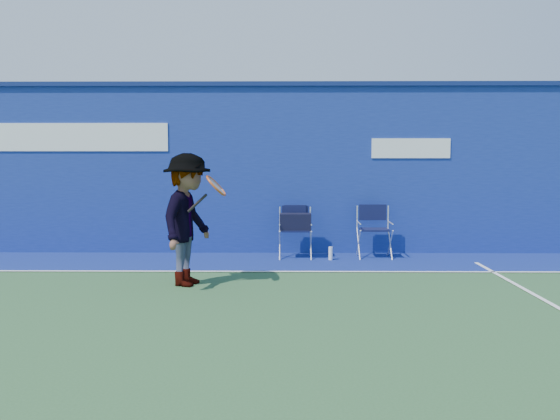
{
  "coord_description": "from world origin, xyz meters",
  "views": [
    {
      "loc": [
        1.38,
        -5.65,
        1.72
      ],
      "look_at": [
        1.29,
        2.6,
        1.0
      ],
      "focal_mm": 38.0,
      "sensor_mm": 36.0,
      "label": 1
    }
  ],
  "objects_px": {
    "directors_chair_left": "(295,236)",
    "water_bottle": "(331,254)",
    "directors_chair_right": "(374,241)",
    "tennis_player": "(188,219)"
  },
  "relations": [
    {
      "from": "directors_chair_left",
      "to": "water_bottle",
      "type": "xyz_separation_m",
      "value": [
        0.59,
        -0.23,
        -0.27
      ]
    },
    {
      "from": "directors_chair_left",
      "to": "water_bottle",
      "type": "relative_size",
      "value": 3.9
    },
    {
      "from": "directors_chair_left",
      "to": "directors_chair_right",
      "type": "distance_m",
      "value": 1.37
    },
    {
      "from": "water_bottle",
      "to": "directors_chair_left",
      "type": "bearing_deg",
      "value": 159.23
    },
    {
      "from": "directors_chair_left",
      "to": "tennis_player",
      "type": "relative_size",
      "value": 0.5
    },
    {
      "from": "water_bottle",
      "to": "tennis_player",
      "type": "bearing_deg",
      "value": -136.69
    },
    {
      "from": "directors_chair_right",
      "to": "water_bottle",
      "type": "bearing_deg",
      "value": -161.39
    },
    {
      "from": "directors_chair_right",
      "to": "tennis_player",
      "type": "height_order",
      "value": "tennis_player"
    },
    {
      "from": "water_bottle",
      "to": "directors_chair_right",
      "type": "bearing_deg",
      "value": 18.61
    },
    {
      "from": "tennis_player",
      "to": "directors_chair_right",
      "type": "bearing_deg",
      "value": 37.9
    }
  ]
}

